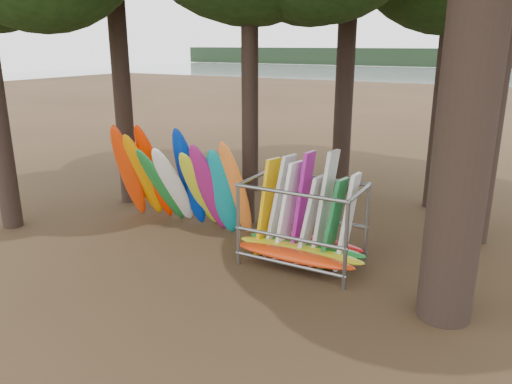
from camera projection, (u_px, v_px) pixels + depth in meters
The scene contains 5 objects.
ground at pixel (234, 263), 12.22m from camera, with size 120.00×120.00×0.00m, color #47331E.
lake at pixel (482, 86), 62.53m from camera, with size 160.00×160.00×0.00m, color gray.
far_shore at pixel (508, 59), 103.89m from camera, with size 160.00×4.00×4.00m, color black.
kayak_row at pixel (179, 182), 14.20m from camera, with size 4.47×2.00×3.14m.
storage_rack at pixel (303, 227), 11.91m from camera, with size 3.24×1.57×2.84m.
Camera 1 is at (5.89, -9.54, 5.18)m, focal length 35.00 mm.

